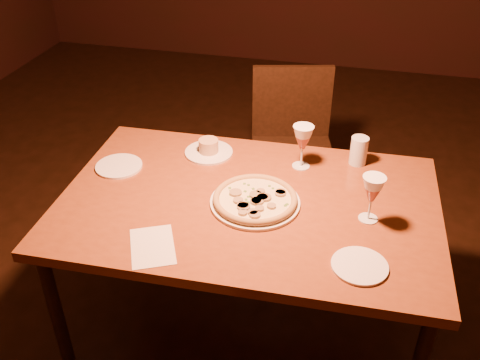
# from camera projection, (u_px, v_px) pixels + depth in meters

# --- Properties ---
(floor) EXTENTS (7.00, 7.00, 0.00)m
(floor) POSITION_uv_depth(u_px,v_px,m) (235.00, 301.00, 2.84)
(floor) COLOR black
(floor) RESTS_ON ground
(dining_table) EXTENTS (1.57, 1.04, 0.83)m
(dining_table) POSITION_uv_depth(u_px,v_px,m) (248.00, 214.00, 2.23)
(dining_table) COLOR brown
(dining_table) RESTS_ON floor
(chair_far) EXTENTS (0.57, 0.57, 0.97)m
(chair_far) POSITION_uv_depth(u_px,v_px,m) (292.00, 143.00, 3.15)
(chair_far) COLOR black
(chair_far) RESTS_ON floor
(pizza_plate) EXTENTS (0.37, 0.37, 0.04)m
(pizza_plate) POSITION_uv_depth(u_px,v_px,m) (255.00, 199.00, 2.16)
(pizza_plate) COLOR white
(pizza_plate) RESTS_ON dining_table
(ramekin_saucer) EXTENTS (0.22, 0.22, 0.07)m
(ramekin_saucer) POSITION_uv_depth(u_px,v_px,m) (209.00, 149.00, 2.49)
(ramekin_saucer) COLOR white
(ramekin_saucer) RESTS_ON dining_table
(wine_glass_far) EXTENTS (0.09, 0.09, 0.20)m
(wine_glass_far) POSITION_uv_depth(u_px,v_px,m) (302.00, 147.00, 2.35)
(wine_glass_far) COLOR #A14E43
(wine_glass_far) RESTS_ON dining_table
(wine_glass_right) EXTENTS (0.09, 0.09, 0.20)m
(wine_glass_right) POSITION_uv_depth(u_px,v_px,m) (371.00, 199.00, 2.03)
(wine_glass_right) COLOR #A14E43
(wine_glass_right) RESTS_ON dining_table
(water_tumbler) EXTENTS (0.08, 0.08, 0.13)m
(water_tumbler) POSITION_uv_depth(u_px,v_px,m) (359.00, 151.00, 2.40)
(water_tumbler) COLOR silver
(water_tumbler) RESTS_ON dining_table
(side_plate_left) EXTENTS (0.21, 0.21, 0.01)m
(side_plate_left) POSITION_uv_depth(u_px,v_px,m) (119.00, 166.00, 2.40)
(side_plate_left) COLOR white
(side_plate_left) RESTS_ON dining_table
(side_plate_near) EXTENTS (0.20, 0.20, 0.01)m
(side_plate_near) POSITION_uv_depth(u_px,v_px,m) (360.00, 266.00, 1.86)
(side_plate_near) COLOR white
(side_plate_near) RESTS_ON dining_table
(menu_card) EXTENTS (0.24, 0.27, 0.00)m
(menu_card) POSITION_uv_depth(u_px,v_px,m) (152.00, 246.00, 1.95)
(menu_card) COLOR silver
(menu_card) RESTS_ON dining_table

